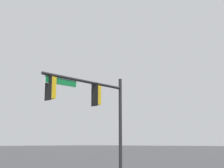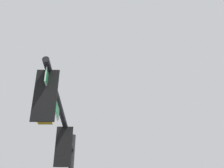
{
  "view_description": "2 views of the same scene",
  "coord_description": "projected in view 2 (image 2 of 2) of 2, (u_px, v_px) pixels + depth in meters",
  "views": [
    {
      "loc": [
        8.9,
        5.16,
        1.93
      ],
      "look_at": [
        -4.29,
        -6.02,
        5.21
      ],
      "focal_mm": 50.0,
      "sensor_mm": 36.0,
      "label": 1
    },
    {
      "loc": [
        5.36,
        -5.87,
        1.29
      ],
      "look_at": [
        -3.16,
        -5.55,
        6.47
      ],
      "focal_mm": 50.0,
      "sensor_mm": 36.0,
      "label": 2
    }
  ],
  "objects": [
    {
      "name": "signal_pole_near",
      "position": [
        62.0,
        157.0,
        9.3
      ],
      "size": [
        6.03,
        0.61,
        5.92
      ],
      "color": "black",
      "rests_on": "ground_plane"
    }
  ]
}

